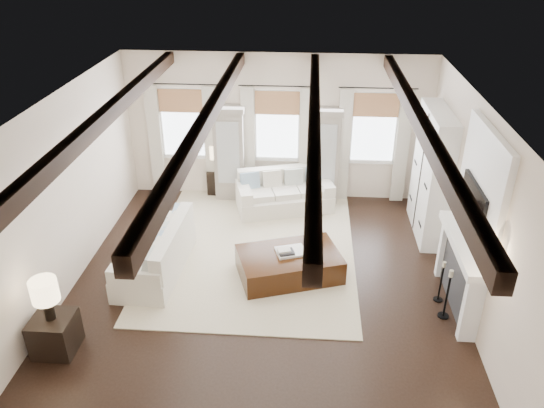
# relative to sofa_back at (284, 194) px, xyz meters

# --- Properties ---
(ground) EXTENTS (7.50, 7.50, 0.00)m
(ground) POSITION_rel_sofa_back_xyz_m (-0.19, -3.09, -0.34)
(ground) COLOR black
(ground) RESTS_ON ground
(room_shell) EXTENTS (6.54, 7.54, 3.22)m
(room_shell) POSITION_rel_sofa_back_xyz_m (0.56, -2.20, 1.55)
(room_shell) COLOR #F2E0CB
(room_shell) RESTS_ON ground
(area_rug) EXTENTS (3.79, 5.02, 0.02)m
(area_rug) POSITION_rel_sofa_back_xyz_m (-0.50, -1.59, -0.33)
(area_rug) COLOR beige
(area_rug) RESTS_ON ground
(sofa_back) EXTENTS (2.17, 1.42, 0.86)m
(sofa_back) POSITION_rel_sofa_back_xyz_m (0.00, 0.00, 0.00)
(sofa_back) COLOR white
(sofa_back) RESTS_ON ground
(sofa_left) EXTENTS (1.03, 2.11, 0.89)m
(sofa_left) POSITION_rel_sofa_back_xyz_m (-2.08, -2.52, 0.02)
(sofa_left) COLOR white
(sofa_left) RESTS_ON ground
(ottoman) EXTENTS (1.97, 1.56, 0.45)m
(ottoman) POSITION_rel_sofa_back_xyz_m (0.23, -2.49, -0.12)
(ottoman) COLOR black
(ottoman) RESTS_ON ground
(tray) EXTENTS (0.59, 0.52, 0.04)m
(tray) POSITION_rel_sofa_back_xyz_m (0.25, -2.45, 0.13)
(tray) COLOR white
(tray) RESTS_ON ottoman
(book_lower) EXTENTS (0.31, 0.27, 0.04)m
(book_lower) POSITION_rel_sofa_back_xyz_m (0.17, -2.54, 0.17)
(book_lower) COLOR #262628
(book_lower) RESTS_ON tray
(book_upper) EXTENTS (0.26, 0.23, 0.03)m
(book_upper) POSITION_rel_sofa_back_xyz_m (0.13, -2.52, 0.20)
(book_upper) COLOR beige
(book_upper) RESTS_ON book_lower
(book_loose) EXTENTS (0.28, 0.25, 0.03)m
(book_loose) POSITION_rel_sofa_back_xyz_m (0.62, -2.49, 0.12)
(book_loose) COLOR #262628
(book_loose) RESTS_ON ottoman
(side_table_front) EXTENTS (0.58, 0.58, 0.58)m
(side_table_front) POSITION_rel_sofa_back_xyz_m (-3.04, -4.57, -0.05)
(side_table_front) COLOR black
(side_table_front) RESTS_ON ground
(lamp_front) EXTENTS (0.38, 0.38, 0.65)m
(lamp_front) POSITION_rel_sofa_back_xyz_m (-3.04, -4.57, 0.68)
(lamp_front) COLOR black
(lamp_front) RESTS_ON side_table_front
(side_table_back) EXTENTS (0.39, 0.39, 0.59)m
(side_table_back) POSITION_rel_sofa_back_xyz_m (-1.57, 0.63, -0.05)
(side_table_back) COLOR black
(side_table_back) RESTS_ON ground
(lamp_back) EXTENTS (0.35, 0.35, 0.61)m
(lamp_back) POSITION_rel_sofa_back_xyz_m (-1.57, 0.63, 0.66)
(lamp_back) COLOR black
(lamp_back) RESTS_ON side_table_back
(candlestick_near) EXTENTS (0.18, 0.18, 0.88)m
(candlestick_near) POSITION_rel_sofa_back_xyz_m (2.71, -3.42, 0.02)
(candlestick_near) COLOR black
(candlestick_near) RESTS_ON ground
(candlestick_far) EXTENTS (0.15, 0.15, 0.75)m
(candlestick_far) POSITION_rel_sofa_back_xyz_m (2.71, -3.00, -0.03)
(candlestick_far) COLOR black
(candlestick_far) RESTS_ON ground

